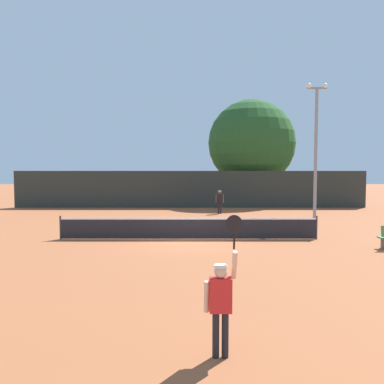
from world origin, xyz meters
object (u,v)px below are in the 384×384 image
object	(u,v)px
light_pole	(315,145)
large_tree	(251,143)
tennis_ball	(163,232)
parked_car_near	(156,192)
player_receiving	(219,200)
player_serving	(221,296)

from	to	relation	value
light_pole	large_tree	xyz separation A→B (m)	(-1.56, 13.73, 0.92)
tennis_ball	large_tree	xyz separation A→B (m)	(6.78, 16.45, 5.41)
parked_car_near	large_tree	bearing A→B (deg)	-20.41
player_receiving	large_tree	distance (m)	9.90
light_pole	tennis_ball	bearing A→B (deg)	-161.97
large_tree	parked_car_near	distance (m)	11.03
player_serving	tennis_ball	size ratio (longest dim) A/B	36.10
player_serving	player_receiving	xyz separation A→B (m)	(1.44, 21.31, -0.08)
large_tree	tennis_ball	bearing A→B (deg)	-112.41
player_serving	parked_car_near	world-z (taller)	player_serving
light_pole	parked_car_near	world-z (taller)	light_pole
player_receiving	light_pole	size ratio (longest dim) A/B	0.20
tennis_ball	light_pole	size ratio (longest dim) A/B	0.01
player_receiving	light_pole	bearing A→B (deg)	131.75
player_serving	player_receiving	world-z (taller)	player_serving
large_tree	parked_car_near	world-z (taller)	large_tree
tennis_ball	large_tree	distance (m)	18.60
player_receiving	tennis_ball	distance (m)	9.01
player_serving	player_receiving	bearing A→B (deg)	86.12
player_serving	parked_car_near	distance (m)	34.03
large_tree	player_receiving	bearing A→B (deg)	-112.80
player_serving	parked_car_near	xyz separation A→B (m)	(-4.14, 33.78, -0.29)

